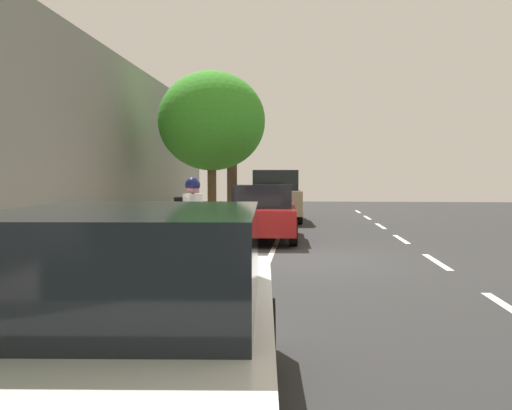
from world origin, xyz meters
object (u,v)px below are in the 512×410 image
(parked_sedan_red_second, at_px, (263,213))
(street_tree_near_cyclist, at_px, (232,122))
(bicycle_at_curb, at_px, (199,259))
(parked_suv_tan_nearest, at_px, (275,195))
(street_tree_mid_block, at_px, (212,121))
(parked_sedan_white_mid, at_px, (132,331))
(cyclist_with_backpack, at_px, (191,216))

(parked_sedan_red_second, bearing_deg, street_tree_near_cyclist, -76.48)
(bicycle_at_curb, bearing_deg, street_tree_near_cyclist, -84.87)
(parked_suv_tan_nearest, relative_size, street_tree_mid_block, 0.96)
(parked_sedan_white_mid, distance_m, street_tree_mid_block, 14.97)
(parked_sedan_red_second, relative_size, street_tree_mid_block, 0.89)
(parked_sedan_red_second, height_order, street_tree_near_cyclist, street_tree_near_cyclist)
(parked_sedan_white_mid, xyz_separation_m, cyclist_with_backpack, (0.89, -6.19, 0.30))
(parked_suv_tan_nearest, relative_size, bicycle_at_curb, 2.78)
(parked_suv_tan_nearest, distance_m, bicycle_at_curb, 12.83)
(parked_suv_tan_nearest, xyz_separation_m, cyclist_with_backpack, (0.82, 12.34, 0.03))
(cyclist_with_backpack, relative_size, street_tree_mid_block, 0.34)
(parked_sedan_red_second, distance_m, parked_sedan_white_mid, 11.95)
(parked_sedan_white_mid, bearing_deg, cyclist_with_backpack, -81.85)
(bicycle_at_curb, relative_size, cyclist_with_backpack, 1.01)
(parked_sedan_red_second, bearing_deg, street_tree_mid_block, -54.92)
(street_tree_near_cyclist, xyz_separation_m, street_tree_mid_block, (0.00, 5.08, -0.47))
(parked_suv_tan_nearest, bearing_deg, parked_sedan_white_mid, 90.22)
(bicycle_at_curb, relative_size, street_tree_mid_block, 0.35)
(parked_suv_tan_nearest, xyz_separation_m, street_tree_near_cyclist, (1.84, -1.13, 2.97))
(bicycle_at_curb, bearing_deg, parked_suv_tan_nearest, -92.65)
(parked_sedan_red_second, relative_size, street_tree_near_cyclist, 0.88)
(parked_suv_tan_nearest, height_order, street_tree_near_cyclist, street_tree_near_cyclist)
(street_tree_mid_block, bearing_deg, cyclist_with_backpack, 96.97)
(parked_sedan_red_second, height_order, parked_sedan_white_mid, same)
(bicycle_at_curb, bearing_deg, street_tree_mid_block, -81.95)
(parked_suv_tan_nearest, bearing_deg, cyclist_with_backpack, 86.21)
(parked_sedan_red_second, bearing_deg, parked_sedan_white_mid, 90.28)
(bicycle_at_curb, height_order, cyclist_with_backpack, cyclist_with_backpack)
(parked_suv_tan_nearest, bearing_deg, street_tree_near_cyclist, -31.40)
(bicycle_at_curb, distance_m, cyclist_with_backpack, 0.85)
(street_tree_near_cyclist, bearing_deg, street_tree_mid_block, 90.00)
(parked_suv_tan_nearest, relative_size, parked_sedan_white_mid, 1.07)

